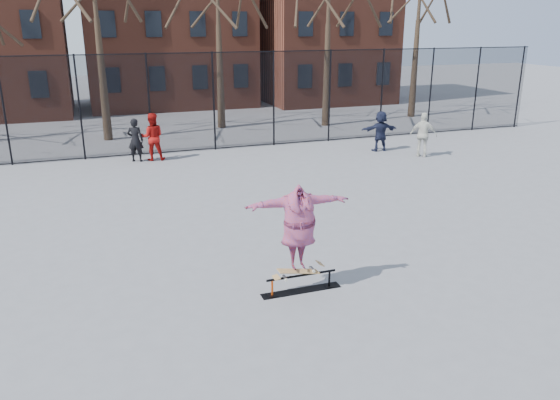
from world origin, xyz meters
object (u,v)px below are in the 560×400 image
object	(u,v)px
skate_rail	(301,284)
bystander_red	(152,137)
skateboard	(298,272)
bystander_black	(135,140)
bystander_navy	(380,131)
skater	(299,230)
bystander_white	(423,135)

from	to	relation	value
skate_rail	bystander_red	distance (m)	12.13
skateboard	bystander_black	xyz separation A→B (m)	(-2.00, 12.02, 0.41)
bystander_red	bystander_navy	size ratio (longest dim) A/B	1.10
skate_rail	skater	xyz separation A→B (m)	(-0.07, 0.00, 1.18)
skater	bystander_black	xyz separation A→B (m)	(-2.00, 12.02, -0.49)
bystander_red	bystander_black	bearing A→B (deg)	7.17
skate_rail	bystander_navy	bearing A→B (deg)	53.95
skateboard	skate_rail	bearing A→B (deg)	0.00
skater	bystander_white	world-z (taller)	skater
skate_rail	bystander_white	distance (m)	12.59
bystander_navy	bystander_black	bearing A→B (deg)	-3.71
skate_rail	skater	bearing A→B (deg)	180.00
skateboard	bystander_white	xyz separation A→B (m)	(8.80, 9.03, 0.46)
skate_rail	bystander_white	world-z (taller)	bystander_white
skateboard	bystander_black	distance (m)	12.19
skate_rail	bystander_white	xyz separation A→B (m)	(8.74, 9.03, 0.74)
skateboard	skater	bearing A→B (deg)	90.00
skateboard	skater	world-z (taller)	skater
bystander_white	bystander_navy	size ratio (longest dim) A/B	1.06
skateboard	bystander_white	size ratio (longest dim) A/B	0.52
skateboard	bystander_white	distance (m)	12.62
skate_rail	skateboard	distance (m)	0.28
skateboard	bystander_red	bearing A→B (deg)	96.44
skate_rail	bystander_red	size ratio (longest dim) A/B	0.91
skateboard	skater	distance (m)	0.90
skate_rail	skateboard	bearing A→B (deg)	180.00
bystander_black	bystander_red	bearing A→B (deg)	-158.34
skateboard	bystander_black	world-z (taller)	bystander_black
bystander_white	skateboard	bearing A→B (deg)	83.64
bystander_black	skate_rail	bearing A→B (deg)	121.40
skate_rail	bystander_white	size ratio (longest dim) A/B	0.94
bystander_black	skateboard	bearing A→B (deg)	121.10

